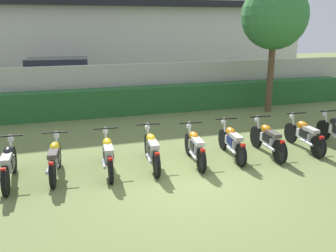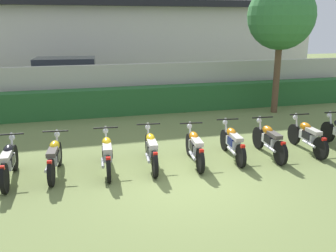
{
  "view_description": "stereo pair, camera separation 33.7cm",
  "coord_description": "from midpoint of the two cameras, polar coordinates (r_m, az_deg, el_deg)",
  "views": [
    {
      "loc": [
        -2.7,
        -7.21,
        3.45
      ],
      "look_at": [
        0.0,
        1.44,
        0.92
      ],
      "focal_mm": 39.77,
      "sensor_mm": 36.0,
      "label": 1
    },
    {
      "loc": [
        -2.38,
        -7.3,
        3.45
      ],
      "look_at": [
        0.0,
        1.44,
        0.92
      ],
      "focal_mm": 39.77,
      "sensor_mm": 36.0,
      "label": 2
    }
  ],
  "objects": [
    {
      "name": "parked_car",
      "position": [
        18.04,
        -16.48,
        6.93
      ],
      "size": [
        4.67,
        2.45,
        1.89
      ],
      "rotation": [
        0.0,
        0.0,
        -0.1
      ],
      "color": "black",
      "rests_on": "ground"
    },
    {
      "name": "compound_wall",
      "position": [
        15.14,
        -7.5,
        5.87
      ],
      "size": [
        24.05,
        0.3,
        1.86
      ],
      "primitive_type": "cube",
      "color": "#BCB7A8",
      "rests_on": "ground"
    },
    {
      "name": "motorcycle_in_row_1",
      "position": [
        8.98,
        -24.24,
        -5.32
      ],
      "size": [
        0.6,
        1.9,
        0.97
      ],
      "rotation": [
        0.0,
        0.0,
        1.54
      ],
      "color": "black",
      "rests_on": "ground"
    },
    {
      "name": "motorcycle_in_row_3",
      "position": [
        8.96,
        -10.26,
        -4.24
      ],
      "size": [
        0.6,
        1.92,
        0.96
      ],
      "rotation": [
        0.0,
        0.0,
        1.5
      ],
      "color": "black",
      "rests_on": "ground"
    },
    {
      "name": "hedge_row",
      "position": [
        14.54,
        -6.95,
        3.82
      ],
      "size": [
        19.24,
        0.7,
        1.03
      ],
      "primitive_type": "cube",
      "color": "#28602D",
      "rests_on": "ground"
    },
    {
      "name": "motorcycle_in_row_4",
      "position": [
        9.15,
        -3.57,
        -3.57
      ],
      "size": [
        0.6,
        1.97,
        0.97
      ],
      "rotation": [
        0.0,
        0.0,
        1.47
      ],
      "color": "black",
      "rests_on": "ground"
    },
    {
      "name": "motorcycle_in_row_7",
      "position": [
        10.25,
        14.13,
        -1.92
      ],
      "size": [
        0.6,
        1.91,
        0.97
      ],
      "rotation": [
        0.0,
        0.0,
        1.51
      ],
      "color": "black",
      "rests_on": "ground"
    },
    {
      "name": "ground",
      "position": [
        8.43,
        1.79,
        -8.59
      ],
      "size": [
        60.0,
        60.0,
        0.0
      ],
      "primitive_type": "plane",
      "color": "olive"
    },
    {
      "name": "motorcycle_in_row_8",
      "position": [
        10.97,
        19.35,
        -1.23
      ],
      "size": [
        0.6,
        1.92,
        0.95
      ],
      "rotation": [
        0.0,
        0.0,
        1.51
      ],
      "color": "black",
      "rests_on": "ground"
    },
    {
      "name": "building",
      "position": [
        24.15,
        -11.85,
        17.13
      ],
      "size": [
        25.32,
        6.5,
        8.48
      ],
      "color": "silver",
      "rests_on": "ground"
    },
    {
      "name": "tree_near_inspector",
      "position": [
        15.11,
        15.4,
        15.88
      ],
      "size": [
        2.52,
        2.52,
        4.96
      ],
      "color": "brown",
      "rests_on": "ground"
    },
    {
      "name": "motorcycle_in_row_6",
      "position": [
        9.88,
        8.79,
        -2.34
      ],
      "size": [
        0.6,
        1.88,
        0.95
      ],
      "rotation": [
        0.0,
        0.0,
        1.46
      ],
      "color": "black",
      "rests_on": "ground"
    },
    {
      "name": "motorcycle_in_row_5",
      "position": [
        9.37,
        3.1,
        -3.14
      ],
      "size": [
        0.6,
        1.83,
        0.95
      ],
      "rotation": [
        0.0,
        0.0,
        1.46
      ],
      "color": "black",
      "rests_on": "ground"
    },
    {
      "name": "motorcycle_in_row_2",
      "position": [
        8.98,
        -17.99,
        -4.76
      ],
      "size": [
        0.6,
        1.81,
        0.96
      ],
      "rotation": [
        0.0,
        0.0,
        1.45
      ],
      "color": "black",
      "rests_on": "ground"
    }
  ]
}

